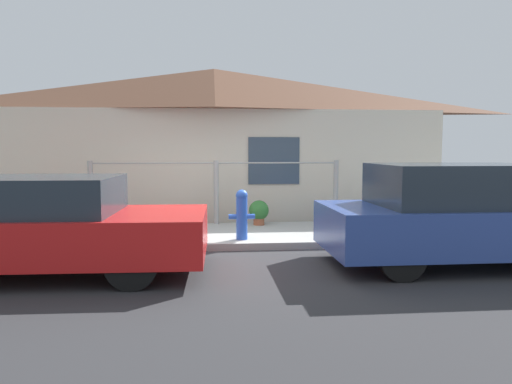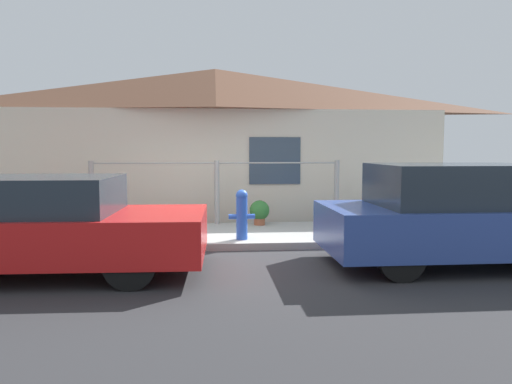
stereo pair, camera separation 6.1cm
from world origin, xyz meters
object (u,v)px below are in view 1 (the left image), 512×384
car_left (32,225)px  potted_plant_near_hydrant (259,211)px  car_right (462,215)px  potted_plant_by_fence (67,215)px  fire_hydrant (242,213)px

car_left → potted_plant_near_hydrant: 4.45m
car_right → potted_plant_by_fence: bearing=155.1°
car_left → potted_plant_by_fence: car_left is taller
fire_hydrant → potted_plant_by_fence: fire_hydrant is taller
fire_hydrant → car_left: bearing=-150.3°
car_left → potted_plant_near_hydrant: bearing=45.6°
car_left → potted_plant_by_fence: 2.79m
potted_plant_near_hydrant → potted_plant_by_fence: bearing=-174.7°
potted_plant_near_hydrant → potted_plant_by_fence: 3.55m
potted_plant_near_hydrant → car_right: bearing=-51.3°
car_left → car_right: bearing=1.6°
fire_hydrant → potted_plant_near_hydrant: size_ratio=1.70×
potted_plant_near_hydrant → car_left: bearing=-136.0°
car_right → fire_hydrant: 3.32m
car_left → fire_hydrant: 3.18m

